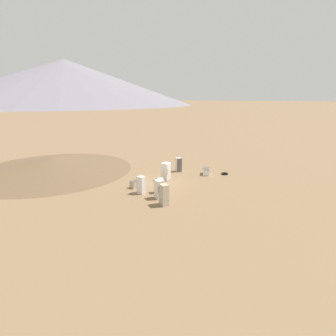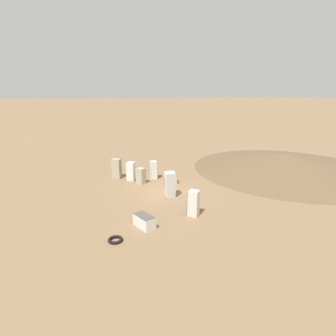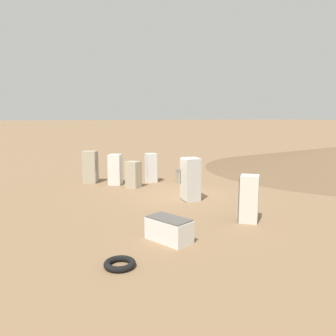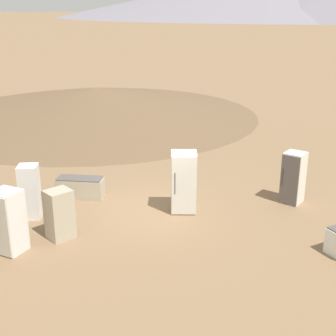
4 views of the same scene
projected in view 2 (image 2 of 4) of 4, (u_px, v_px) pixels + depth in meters
The scene contains 11 objects.
ground_plane at pixel (168, 192), 21.29m from camera, with size 1000.00×1000.00×0.00m, color #846647.
dirt_mound at pixel (286, 161), 27.85m from camera, with size 19.29×19.29×1.63m.
discarded_fridge_0 at pixel (170, 184), 20.26m from camera, with size 0.88×0.84×1.94m.
discarded_fridge_1 at pixel (193, 203), 17.06m from camera, with size 0.91×0.91×1.71m.
discarded_fridge_2 at pixel (141, 176), 23.24m from camera, with size 0.90×0.89×1.43m.
discarded_fridge_3 at pixel (154, 170), 24.60m from camera, with size 0.61×0.65×1.68m.
discarded_fridge_4 at pixel (144, 221), 15.72m from camera, with size 1.56×1.16×0.73m.
discarded_fridge_5 at pixel (173, 178), 23.92m from camera, with size 1.67×0.99×0.70m.
discarded_fridge_6 at pixel (131, 171), 24.12m from camera, with size 0.96×0.96×1.71m.
discarded_fridge_7 at pixel (117, 168), 24.78m from camera, with size 0.92×0.97×1.84m.
scrap_tire at pixel (115, 240), 14.23m from camera, with size 0.81×0.81×0.16m.
Camera 2 is at (-18.62, 7.13, 7.72)m, focal length 28.00 mm.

